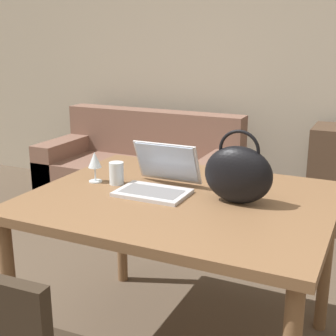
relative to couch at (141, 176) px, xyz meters
The scene contains 7 objects.
wall_back 1.71m from the couch, 25.75° to the left, with size 10.00×0.06×2.70m.
dining_table 1.98m from the couch, 56.28° to the right, with size 1.28×1.04×0.77m.
couch is the anchor object (origin of this frame).
laptop 1.92m from the couch, 58.75° to the right, with size 0.31×0.31×0.21m.
drinking_glass 1.82m from the couch, 65.10° to the right, with size 0.07×0.07×0.11m.
wine_glass 1.81m from the couch, 68.62° to the right, with size 0.06×0.06×0.15m.
handbag 2.15m from the couch, 50.23° to the right, with size 0.29×0.13×0.31m.
Camera 1 is at (0.63, -1.02, 1.44)m, focal length 50.00 mm.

